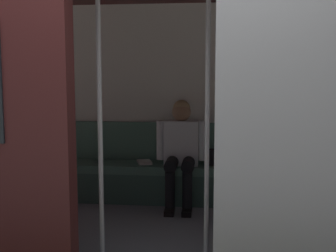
{
  "coord_description": "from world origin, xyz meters",
  "views": [
    {
      "loc": [
        -0.47,
        2.69,
        1.45
      ],
      "look_at": [
        -0.03,
        -1.19,
        0.98
      ],
      "focal_mm": 46.91,
      "sensor_mm": 36.0,
      "label": 1
    }
  ],
  "objects_px": {
    "book": "(144,162)",
    "grab_pole_door": "(100,120)",
    "train_car": "(158,63)",
    "person_seated": "(181,146)",
    "handbag": "(216,157)",
    "bench_seat": "(175,174)",
    "grab_pole_far": "(207,119)"
  },
  "relations": [
    {
      "from": "grab_pole_door",
      "to": "person_seated",
      "type": "bearing_deg",
      "value": -105.99
    },
    {
      "from": "train_car",
      "to": "book",
      "type": "xyz_separation_m",
      "value": [
        0.3,
        -1.03,
        -1.1
      ]
    },
    {
      "from": "train_car",
      "to": "grab_pole_door",
      "type": "height_order",
      "value": "train_car"
    },
    {
      "from": "book",
      "to": "train_car",
      "type": "bearing_deg",
      "value": 87.91
    },
    {
      "from": "handbag",
      "to": "grab_pole_door",
      "type": "relative_size",
      "value": 0.12
    },
    {
      "from": "train_car",
      "to": "person_seated",
      "type": "xyz_separation_m",
      "value": [
        -0.13,
        -0.93,
        -0.89
      ]
    },
    {
      "from": "train_car",
      "to": "person_seated",
      "type": "distance_m",
      "value": 1.29
    },
    {
      "from": "train_car",
      "to": "grab_pole_door",
      "type": "xyz_separation_m",
      "value": [
        0.34,
        0.69,
        -0.43
      ]
    },
    {
      "from": "bench_seat",
      "to": "grab_pole_door",
      "type": "distance_m",
      "value": 1.88
    },
    {
      "from": "grab_pole_door",
      "to": "bench_seat",
      "type": "bearing_deg",
      "value": -103.28
    },
    {
      "from": "bench_seat",
      "to": "person_seated",
      "type": "relative_size",
      "value": 2.32
    },
    {
      "from": "person_seated",
      "to": "bench_seat",
      "type": "bearing_deg",
      "value": -37.63
    },
    {
      "from": "train_car",
      "to": "grab_pole_door",
      "type": "relative_size",
      "value": 2.87
    },
    {
      "from": "person_seated",
      "to": "train_car",
      "type": "bearing_deg",
      "value": 82.24
    },
    {
      "from": "bench_seat",
      "to": "grab_pole_far",
      "type": "bearing_deg",
      "value": 104.21
    },
    {
      "from": "handbag",
      "to": "grab_pole_far",
      "type": "height_order",
      "value": "grab_pole_far"
    },
    {
      "from": "book",
      "to": "grab_pole_door",
      "type": "distance_m",
      "value": 1.84
    },
    {
      "from": "book",
      "to": "grab_pole_far",
      "type": "xyz_separation_m",
      "value": [
        -0.75,
        1.61,
        0.66
      ]
    },
    {
      "from": "book",
      "to": "grab_pole_door",
      "type": "height_order",
      "value": "grab_pole_door"
    },
    {
      "from": "grab_pole_far",
      "to": "book",
      "type": "bearing_deg",
      "value": -64.96
    },
    {
      "from": "bench_seat",
      "to": "book",
      "type": "distance_m",
      "value": 0.38
    },
    {
      "from": "train_car",
      "to": "person_seated",
      "type": "relative_size",
      "value": 5.5
    },
    {
      "from": "grab_pole_far",
      "to": "train_car",
      "type": "bearing_deg",
      "value": -51.86
    },
    {
      "from": "book",
      "to": "grab_pole_door",
      "type": "relative_size",
      "value": 0.1
    },
    {
      "from": "grab_pole_door",
      "to": "train_car",
      "type": "bearing_deg",
      "value": -116.07
    },
    {
      "from": "bench_seat",
      "to": "handbag",
      "type": "xyz_separation_m",
      "value": [
        -0.46,
        -0.07,
        0.19
      ]
    },
    {
      "from": "person_seated",
      "to": "grab_pole_door",
      "type": "xyz_separation_m",
      "value": [
        0.46,
        1.61,
        0.46
      ]
    },
    {
      "from": "train_car",
      "to": "handbag",
      "type": "bearing_deg",
      "value": -116.15
    },
    {
      "from": "handbag",
      "to": "grab_pole_far",
      "type": "bearing_deg",
      "value": 87.72
    },
    {
      "from": "person_seated",
      "to": "handbag",
      "type": "xyz_separation_m",
      "value": [
        -0.39,
        -0.12,
        -0.14
      ]
    },
    {
      "from": "person_seated",
      "to": "grab_pole_door",
      "type": "bearing_deg",
      "value": 74.01
    },
    {
      "from": "bench_seat",
      "to": "person_seated",
      "type": "xyz_separation_m",
      "value": [
        -0.07,
        0.05,
        0.32
      ]
    }
  ]
}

